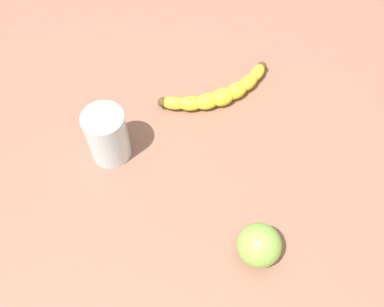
# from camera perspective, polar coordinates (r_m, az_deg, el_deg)

# --- Properties ---
(wooden_tabletop) EXTENTS (1.20, 1.20, 0.03)m
(wooden_tabletop) POSITION_cam_1_polar(r_m,az_deg,el_deg) (0.75, -0.72, -3.71)
(wooden_tabletop) COLOR #8A5B49
(wooden_tabletop) RESTS_ON ground
(banana) EXTENTS (0.11, 0.22, 0.03)m
(banana) POSITION_cam_1_polar(r_m,az_deg,el_deg) (0.82, 3.77, 8.09)
(banana) COLOR yellow
(banana) RESTS_ON wooden_tabletop
(smoothie_glass) EXTENTS (0.07, 0.07, 0.10)m
(smoothie_glass) POSITION_cam_1_polar(r_m,az_deg,el_deg) (0.73, -11.32, 2.34)
(smoothie_glass) COLOR silver
(smoothie_glass) RESTS_ON wooden_tabletop
(green_apple_fruit) EXTENTS (0.07, 0.07, 0.07)m
(green_apple_fruit) POSITION_cam_1_polar(r_m,az_deg,el_deg) (0.66, 8.98, -12.07)
(green_apple_fruit) COLOR #84B747
(green_apple_fruit) RESTS_ON wooden_tabletop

